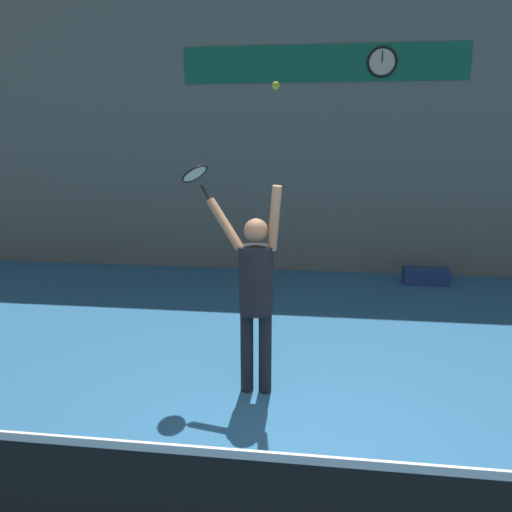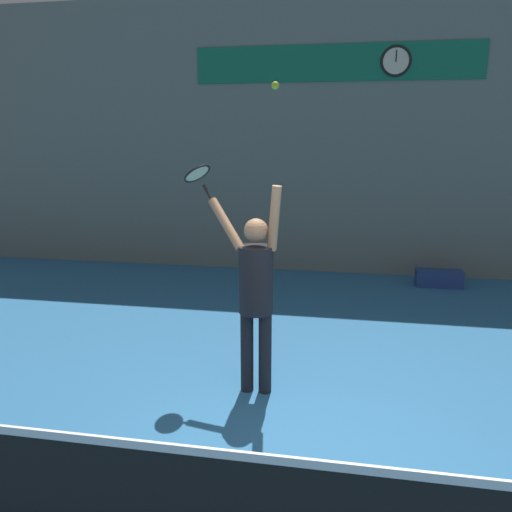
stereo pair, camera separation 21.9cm
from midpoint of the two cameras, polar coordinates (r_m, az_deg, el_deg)
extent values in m
plane|color=teal|center=(4.16, 4.42, -24.10)|extent=(18.00, 18.00, 0.00)
cube|color=slate|center=(9.43, 6.71, 13.19)|extent=(18.00, 0.10, 5.00)
cube|color=#146B4C|center=(9.46, 6.94, 21.04)|extent=(5.01, 0.02, 0.63)
cylinder|color=beige|center=(9.48, 13.53, 20.77)|extent=(0.48, 0.02, 0.48)
torus|color=black|center=(9.48, 13.53, 20.77)|extent=(0.52, 0.05, 0.52)
cube|color=black|center=(9.48, 13.56, 21.27)|extent=(0.02, 0.01, 0.19)
cube|color=white|center=(2.75, 3.53, -22.23)|extent=(7.11, 0.02, 0.05)
cylinder|color=black|center=(5.12, -2.29, -10.88)|extent=(0.13, 0.13, 0.85)
cylinder|color=black|center=(5.09, -0.21, -10.99)|extent=(0.13, 0.13, 0.85)
cylinder|color=black|center=(4.84, -1.30, -2.74)|extent=(0.34, 0.34, 0.66)
sphere|color=tan|center=(4.73, -1.33, 2.92)|extent=(0.23, 0.23, 0.23)
cylinder|color=tan|center=(4.66, 0.78, 4.31)|extent=(0.18, 0.17, 0.62)
cylinder|color=tan|center=(4.92, -4.83, 3.63)|extent=(0.45, 0.39, 0.49)
cylinder|color=black|center=(5.09, -6.99, 7.16)|extent=(0.14, 0.09, 0.17)
torus|color=black|center=(5.17, -8.26, 9.27)|extent=(0.36, 0.38, 0.20)
cylinder|color=beige|center=(5.17, -8.26, 9.27)|extent=(0.30, 0.32, 0.16)
sphere|color=#CCDB2D|center=(4.57, 0.82, 18.90)|extent=(0.07, 0.07, 0.07)
cube|color=navy|center=(9.25, 18.21, -2.18)|extent=(0.77, 0.31, 0.29)
camera|label=1|loc=(0.11, -91.31, -0.32)|focal=35.00mm
camera|label=2|loc=(0.11, 88.69, 0.32)|focal=35.00mm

